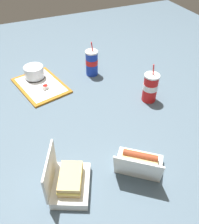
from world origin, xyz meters
The scene contains 10 objects.
ground_plane centered at (0.00, 0.00, 0.00)m, with size 3.20×3.20×0.00m, color #4C6070.
food_tray centered at (0.41, 0.23, 0.01)m, with size 0.42×0.34×0.01m.
cake_container centered at (0.50, 0.24, 0.05)m, with size 0.13×0.13×0.08m.
ketchup_cup centered at (0.35, 0.21, 0.03)m, with size 0.04×0.04×0.02m.
napkin_stack centered at (0.36, 0.17, 0.02)m, with size 0.10×0.10×0.00m, color white.
plastic_fork centered at (0.33, 0.28, 0.02)m, with size 0.11×0.01×0.01m, color white.
clamshell_hotdog_center centered at (-0.41, -0.03, 0.04)m, with size 0.25×0.26×0.16m.
clamshell_sandwich_front centered at (-0.38, 0.29, 0.05)m, with size 0.25×0.23×0.19m.
soda_cup_front centered at (0.01, -0.34, 0.09)m, with size 0.09×0.09×0.24m.
soda_cup_left centered at (0.41, -0.13, 0.09)m, with size 0.09×0.09×0.23m.
Camera 1 is at (-0.98, 0.41, 0.93)m, focal length 40.00 mm.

